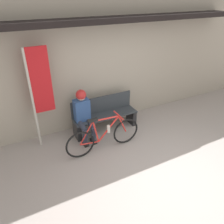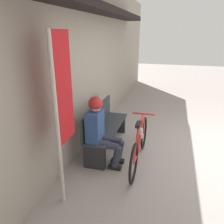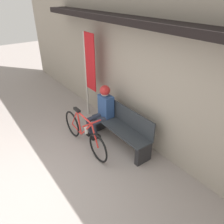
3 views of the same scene
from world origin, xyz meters
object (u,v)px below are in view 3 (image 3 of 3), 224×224
(park_bench_near, at_px, (122,128))
(bicycle, at_px, (84,133))
(banner_pole, at_px, (89,67))
(person_seated, at_px, (103,107))

(park_bench_near, relative_size, bicycle, 0.93)
(bicycle, distance_m, banner_pole, 1.65)
(bicycle, bearing_deg, person_seated, 108.58)
(park_bench_near, relative_size, person_seated, 1.32)
(banner_pole, bearing_deg, bicycle, -37.82)
(park_bench_near, xyz_separation_m, bicycle, (-0.36, -0.73, -0.03))
(bicycle, xyz_separation_m, person_seated, (-0.21, 0.62, 0.33))
(park_bench_near, distance_m, banner_pole, 1.70)
(person_seated, bearing_deg, banner_pole, 167.51)
(bicycle, relative_size, banner_pole, 0.78)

